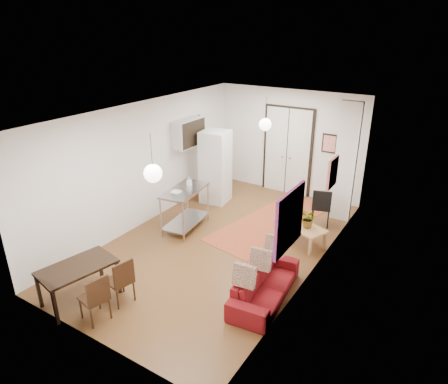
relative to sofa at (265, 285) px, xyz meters
The scene contains 27 objects.
floor 2.09m from the sofa, 144.54° to the left, with size 7.00×7.00×0.00m, color brown.
ceiling 3.35m from the sofa, 144.54° to the left, with size 4.20×7.00×0.02m, color silver.
wall_back 5.13m from the sofa, 109.73° to the left, with size 4.20×0.02×2.90m, color white.
wall_front 3.09m from the sofa, 126.24° to the right, with size 4.20×0.02×2.90m, color white.
wall_left 4.14m from the sofa, 162.41° to the left, with size 0.02×7.00×2.90m, color white.
wall_right 1.74m from the sofa, 70.95° to the left, with size 0.02×7.00×2.90m, color white.
double_doors 5.04m from the sofa, 109.90° to the left, with size 1.44×0.06×2.50m, color silver.
stub_partition 3.94m from the sofa, 87.49° to the left, with size 0.50×0.10×2.90m, color white.
wall_cabinet 4.79m from the sofa, 143.17° to the left, with size 0.35×1.00×0.70m, color silver.
painting_popart 1.44m from the sofa, ahead, with size 0.05×1.00×1.00m, color red.
painting_abstract 2.55m from the sofa, 78.98° to the left, with size 0.05×0.50×0.60m, color beige.
poster_back 4.89m from the sofa, 96.54° to the left, with size 0.40×0.03×0.50m, color red.
print_left 5.21m from the sofa, 139.56° to the left, with size 0.03×0.44×0.54m, color #96633E.
pendant_back 4.13m from the sofa, 117.77° to the left, with size 0.30×0.30×0.80m.
pendant_front 2.72m from the sofa, 154.62° to the right, with size 0.30×0.30×0.80m.
kilim_rug 2.95m from the sofa, 113.33° to the left, with size 1.34×3.58×0.01m, color #B34E2C.
sofa is the anchor object (origin of this frame).
coffee_table 2.14m from the sofa, 93.95° to the left, with size 1.09×0.87×0.43m.
potted_plant 2.16m from the sofa, 91.26° to the left, with size 0.38×0.33×0.42m, color #315E2A.
kitchen_counter 3.08m from the sofa, 153.85° to the left, with size 0.82×1.37×0.99m.
bowl 3.03m from the sofa, 159.12° to the left, with size 0.23×0.23×0.06m, color silver.
soap_bottle 3.32m from the sofa, 150.24° to the left, with size 0.09×0.09×0.21m, color teal.
fridge 4.37m from the sofa, 134.65° to the left, with size 0.68×0.68×1.94m, color white.
dining_table 3.22m from the sofa, 146.88° to the right, with size 0.94×1.35×0.68m.
dining_chair_near 2.48m from the sofa, 147.69° to the right, with size 0.48×0.61×0.85m.
dining_chair_far 2.81m from the sofa, 138.14° to the right, with size 0.48×0.61×0.85m.
black_side_chair 3.33m from the sofa, 92.32° to the left, with size 0.53×0.54×0.94m.
Camera 1 is at (4.15, -6.48, 4.44)m, focal length 32.00 mm.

